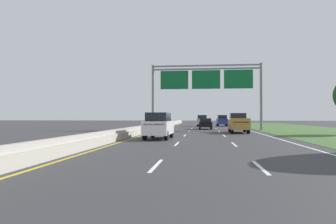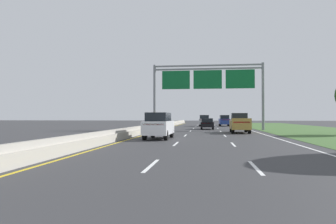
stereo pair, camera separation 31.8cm
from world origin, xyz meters
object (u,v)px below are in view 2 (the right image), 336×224
Objects in this scene: pickup_truck_gold at (240,123)px; car_blue_right_lane_suv at (224,120)px; overhead_sign_gantry at (208,83)px; car_black_centre_lane_sedan at (207,123)px; car_white_left_lane_suv at (159,125)px; car_silver_centre_lane_suv at (205,120)px.

pickup_truck_gold reaches higher than car_blue_right_lane_suv.
overhead_sign_gantry is 18.50m from car_blue_right_lane_suv.
car_white_left_lane_suv reaches higher than car_black_centre_lane_sedan.
overhead_sign_gantry is 3.18× the size of car_blue_right_lane_suv.
car_black_centre_lane_sedan is 13.85m from car_silver_centre_lane_suv.
pickup_truck_gold is 10.09m from car_black_centre_lane_sedan.
pickup_truck_gold reaches higher than car_white_left_lane_suv.
car_silver_centre_lane_suv is (-3.74, -1.26, 0.00)m from car_blue_right_lane_suv.
overhead_sign_gantry reaches higher than car_white_left_lane_suv.
car_white_left_lane_suv is (-3.92, -19.82, 0.28)m from car_black_centre_lane_sedan.
car_blue_right_lane_suv is at bearing -70.07° from car_silver_centre_lane_suv.
pickup_truck_gold is 24.55m from car_blue_right_lane_suv.
car_silver_centre_lane_suv is at bearing 1.86° from car_black_centre_lane_sedan.
overhead_sign_gantry reaches higher than car_silver_centre_lane_suv.
car_blue_right_lane_suv is (3.21, 17.42, -5.34)m from overhead_sign_gantry.
overhead_sign_gantry is 9.59m from pickup_truck_gold.
car_silver_centre_lane_suv is at bearing 11.41° from pickup_truck_gold.
overhead_sign_gantry is 17.02m from car_silver_centre_lane_suv.
car_silver_centre_lane_suv is at bearing 91.88° from overhead_sign_gantry.
overhead_sign_gantry reaches higher than car_black_centre_lane_sedan.
car_white_left_lane_suv is (-7.19, -34.92, 0.00)m from car_blue_right_lane_suv.
car_black_centre_lane_sedan is at bearing 22.30° from pickup_truck_gold.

